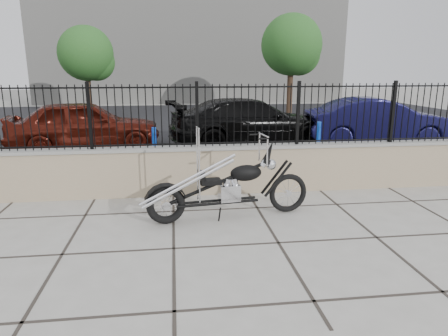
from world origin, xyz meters
name	(u,v)px	position (x,y,z in m)	size (l,w,h in m)	color
ground_plane	(278,243)	(0.00, 0.00, 0.00)	(90.00, 90.00, 0.00)	#99968E
parking_lot	(207,125)	(0.00, 12.50, 0.00)	(30.00, 30.00, 0.00)	black
retaining_wall	(247,169)	(0.00, 2.50, 0.48)	(14.00, 0.36, 0.96)	gray
iron_fence	(248,115)	(0.00, 2.50, 1.56)	(14.00, 0.08, 1.20)	black
background_building	(191,47)	(0.00, 26.50, 4.00)	(22.00, 6.00, 8.00)	beige
chopper_motorcycle	(226,172)	(-0.62, 1.08, 0.79)	(2.64, 0.46, 1.58)	black
car_red	(85,125)	(-4.16, 7.43, 0.76)	(1.80, 4.48, 1.53)	#46110A
car_black	(250,122)	(1.00, 7.51, 0.76)	(2.12, 5.23, 1.52)	black
car_blue	(378,121)	(5.17, 7.08, 0.76)	(1.61, 4.61, 1.52)	#0F0E34
bollard_a	(154,146)	(-1.97, 5.21, 0.48)	(0.12, 0.12, 0.96)	blue
bollard_b	(318,142)	(2.35, 4.90, 0.54)	(0.13, 0.13, 1.08)	#0B46A9
tree_left	(86,51)	(-5.86, 16.95, 3.32)	(2.81, 2.81, 4.74)	#382619
tree_right	(292,42)	(4.87, 16.28, 3.80)	(3.22, 3.22, 5.43)	#382619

